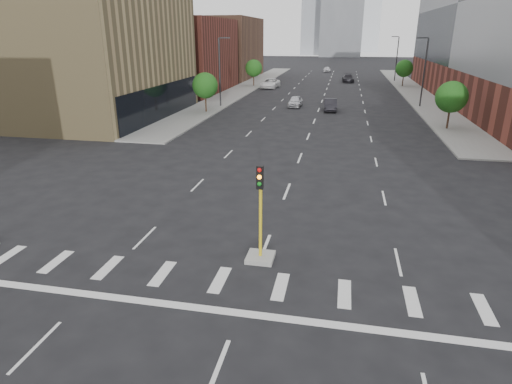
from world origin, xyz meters
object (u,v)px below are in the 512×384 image
(car_near_left, at_px, (295,101))
(car_distant, at_px, (327,69))
(median_traffic_signal, at_px, (260,240))
(car_far_left, at_px, (270,83))
(car_mid_right, at_px, (330,105))
(car_deep_right, at_px, (348,78))

(car_near_left, height_order, car_distant, car_distant)
(median_traffic_signal, xyz_separation_m, car_distant, (-1.68, 102.38, -0.24))
(car_distant, bearing_deg, car_far_left, -102.09)
(car_near_left, xyz_separation_m, car_far_left, (-7.13, 21.20, 0.13))
(car_near_left, xyz_separation_m, car_mid_right, (4.87, -2.24, 0.03))
(car_mid_right, height_order, car_deep_right, car_deep_right)
(car_distant, bearing_deg, car_deep_right, -76.54)
(car_near_left, relative_size, car_mid_right, 0.93)
(car_mid_right, height_order, car_distant, car_mid_right)
(median_traffic_signal, relative_size, car_deep_right, 0.79)
(car_near_left, distance_m, car_mid_right, 5.36)
(car_near_left, bearing_deg, car_far_left, 110.54)
(car_far_left, bearing_deg, car_distant, 80.76)
(car_far_left, bearing_deg, car_near_left, -67.63)
(car_far_left, xyz_separation_m, car_distant, (8.82, 38.14, -0.12))
(car_near_left, xyz_separation_m, car_deep_right, (7.16, 34.71, 0.08))
(median_traffic_signal, height_order, car_distant, median_traffic_signal)
(car_near_left, height_order, car_deep_right, car_deep_right)
(car_mid_right, distance_m, car_deep_right, 37.02)
(car_near_left, height_order, car_mid_right, car_mid_right)
(car_mid_right, distance_m, car_distant, 61.67)
(car_mid_right, bearing_deg, median_traffic_signal, -95.46)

